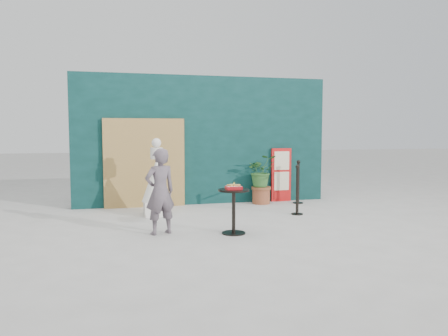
% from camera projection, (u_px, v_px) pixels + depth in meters
% --- Properties ---
extents(ground, '(60.00, 60.00, 0.00)m').
position_uv_depth(ground, '(242.00, 232.00, 7.41)').
color(ground, '#ADAAA5').
rests_on(ground, ground).
extents(back_wall, '(6.00, 0.30, 3.00)m').
position_uv_depth(back_wall, '(203.00, 140.00, 10.32)').
color(back_wall, '#092B29').
rests_on(back_wall, ground).
extents(bamboo_fence, '(1.80, 0.08, 2.00)m').
position_uv_depth(bamboo_fence, '(145.00, 163.00, 9.81)').
color(bamboo_fence, tan).
rests_on(bamboo_fence, ground).
extents(woman, '(0.60, 0.49, 1.43)m').
position_uv_depth(woman, '(160.00, 191.00, 7.23)').
color(woman, '#64565F').
rests_on(woman, ground).
extents(menu_board, '(0.50, 0.07, 1.30)m').
position_uv_depth(menu_board, '(281.00, 175.00, 10.68)').
color(menu_board, red).
rests_on(menu_board, ground).
extents(statue, '(0.61, 0.61, 1.57)m').
position_uv_depth(statue, '(157.00, 184.00, 8.90)').
color(statue, white).
rests_on(statue, ground).
extents(cafe_table, '(0.52, 0.52, 0.75)m').
position_uv_depth(cafe_table, '(234.00, 204.00, 7.28)').
color(cafe_table, black).
rests_on(cafe_table, ground).
extents(food_basket, '(0.26, 0.19, 0.11)m').
position_uv_depth(food_basket, '(234.00, 187.00, 7.26)').
color(food_basket, '#B11219').
rests_on(food_basket, cafe_table).
extents(planter, '(0.68, 0.59, 1.16)m').
position_uv_depth(planter, '(261.00, 175.00, 10.30)').
color(planter, brown).
rests_on(planter, ground).
extents(stanchion_barrier, '(0.84, 1.54, 1.03)m').
position_uv_depth(stanchion_barrier, '(298.00, 186.00, 9.66)').
color(stanchion_barrier, black).
rests_on(stanchion_barrier, ground).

